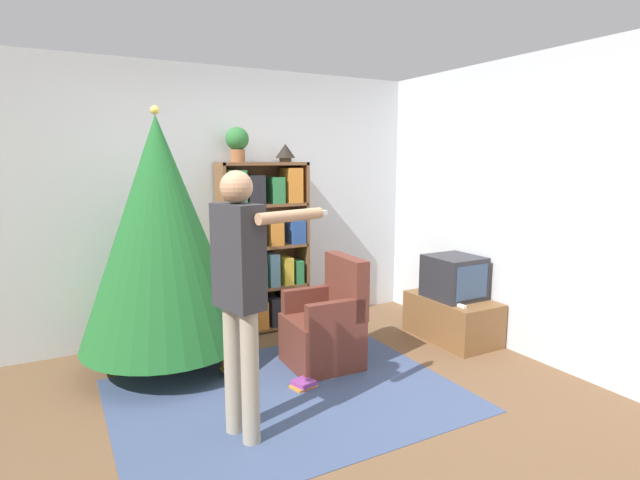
% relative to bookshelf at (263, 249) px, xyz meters
% --- Properties ---
extents(ground_plane, '(14.00, 14.00, 0.00)m').
position_rel_bookshelf_xyz_m(ground_plane, '(-0.34, -1.83, -0.83)').
color(ground_plane, brown).
extents(wall_back, '(8.00, 0.10, 2.60)m').
position_rel_bookshelf_xyz_m(wall_back, '(-0.34, 0.23, 0.47)').
color(wall_back, silver).
rests_on(wall_back, ground_plane).
extents(wall_right, '(0.10, 8.00, 2.60)m').
position_rel_bookshelf_xyz_m(wall_right, '(1.82, -1.83, 0.47)').
color(wall_right, silver).
rests_on(wall_right, ground_plane).
extents(area_rug, '(2.45, 1.89, 0.01)m').
position_rel_bookshelf_xyz_m(area_rug, '(-0.40, -1.43, -0.83)').
color(area_rug, '#3D4C70').
rests_on(area_rug, ground_plane).
extents(bookshelf, '(0.89, 0.30, 1.70)m').
position_rel_bookshelf_xyz_m(bookshelf, '(0.00, 0.00, 0.00)').
color(bookshelf, brown).
rests_on(bookshelf, ground_plane).
extents(tv_stand, '(0.51, 0.87, 0.41)m').
position_rel_bookshelf_xyz_m(tv_stand, '(1.49, -1.12, -0.63)').
color(tv_stand, brown).
rests_on(tv_stand, ground_plane).
extents(television, '(0.45, 0.48, 0.40)m').
position_rel_bookshelf_xyz_m(television, '(1.49, -1.12, -0.22)').
color(television, '#28282D').
rests_on(television, tv_stand).
extents(game_remote, '(0.04, 0.12, 0.02)m').
position_rel_bookshelf_xyz_m(game_remote, '(1.34, -1.38, -0.41)').
color(game_remote, white).
rests_on(game_remote, tv_stand).
extents(christmas_tree, '(1.34, 1.34, 2.14)m').
position_rel_bookshelf_xyz_m(christmas_tree, '(-1.07, -0.48, 0.31)').
color(christmas_tree, '#4C3323').
rests_on(christmas_tree, ground_plane).
extents(armchair, '(0.59, 0.58, 0.92)m').
position_rel_bookshelf_xyz_m(armchair, '(0.12, -1.07, -0.51)').
color(armchair, brown).
rests_on(armchair, ground_plane).
extents(standing_person, '(0.71, 0.45, 1.66)m').
position_rel_bookshelf_xyz_m(standing_person, '(-0.87, -1.79, 0.15)').
color(standing_person, '#9E937F').
rests_on(standing_person, ground_plane).
extents(potted_plant, '(0.22, 0.22, 0.33)m').
position_rel_bookshelf_xyz_m(potted_plant, '(-0.24, 0.01, 1.05)').
color(potted_plant, '#935B38').
rests_on(potted_plant, bookshelf).
extents(table_lamp, '(0.20, 0.20, 0.18)m').
position_rel_bookshelf_xyz_m(table_lamp, '(0.26, 0.01, 0.96)').
color(table_lamp, '#473828').
rests_on(table_lamp, bookshelf).
extents(book_pile_near_tree, '(0.22, 0.16, 0.11)m').
position_rel_bookshelf_xyz_m(book_pile_near_tree, '(-0.62, -0.88, -0.78)').
color(book_pile_near_tree, '#284C93').
rests_on(book_pile_near_tree, ground_plane).
extents(book_pile_by_chair, '(0.21, 0.19, 0.06)m').
position_rel_bookshelf_xyz_m(book_pile_by_chair, '(-0.24, -1.37, -0.81)').
color(book_pile_by_chair, orange).
rests_on(book_pile_by_chair, ground_plane).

